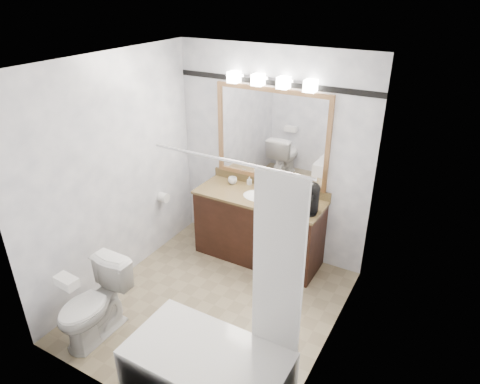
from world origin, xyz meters
The scene contains 14 objects.
room centered at (0.00, 0.00, 1.25)m, with size 2.42×2.62×2.52m.
vanity centered at (0.00, 1.02, 0.44)m, with size 1.53×0.58×0.97m.
mirror centered at (0.00, 1.28, 1.50)m, with size 1.40×0.04×1.10m.
vanity_light_bar centered at (0.00, 1.23, 2.13)m, with size 1.02×0.14×0.12m.
accent_stripe centered at (0.00, 1.29, 2.10)m, with size 2.40×0.01×0.06m, color black.
bathtub centered at (0.55, -0.90, 0.28)m, with size 1.30×0.75×1.96m.
tp_roll centered at (-1.14, 0.66, 0.70)m, with size 0.12×0.12×0.11m, color white.
toilet centered at (-0.75, -0.90, 0.37)m, with size 0.42×0.73×0.75m, color white.
tissue_box centered at (-0.75, -1.12, 0.79)m, with size 0.21×0.12×0.09m, color white.
coffee_maker centered at (0.65, 0.96, 1.03)m, with size 0.18×0.23×0.35m.
cup_left centered at (-0.44, 1.15, 0.89)m, with size 0.11×0.11×0.08m, color white.
soap_bottle_a centered at (-0.25, 1.23, 0.90)m, with size 0.05×0.05×0.10m, color white.
soap_bottle_b centered at (0.08, 1.21, 0.89)m, with size 0.06×0.06×0.08m, color white.
soap_bar centered at (0.04, 1.13, 0.86)m, with size 0.07×0.05×0.02m, color beige.
Camera 1 is at (1.97, -2.94, 3.09)m, focal length 32.00 mm.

